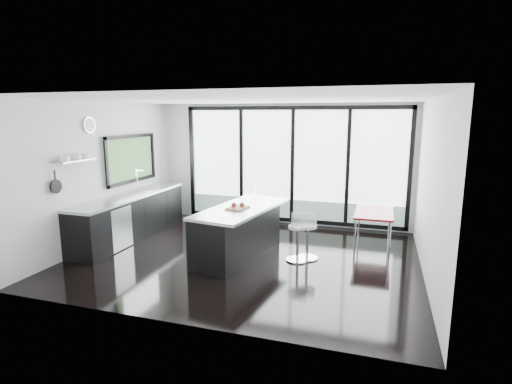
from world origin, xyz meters
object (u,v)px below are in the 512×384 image
(bar_stool_near, at_px, (298,243))
(red_table, at_px, (373,228))
(bar_stool_far, at_px, (307,242))
(island, at_px, (238,230))

(bar_stool_near, relative_size, red_table, 0.51)
(red_table, bearing_deg, bar_stool_far, -132.59)
(bar_stool_near, relative_size, bar_stool_far, 1.02)
(bar_stool_far, height_order, red_table, red_table)
(bar_stool_far, bearing_deg, red_table, 41.02)
(island, xyz_separation_m, red_table, (2.34, 1.36, -0.13))
(bar_stool_near, xyz_separation_m, red_table, (1.24, 1.34, 0.02))
(bar_stool_near, xyz_separation_m, bar_stool_far, (0.14, 0.15, -0.01))
(red_table, bearing_deg, island, -149.80)
(island, relative_size, bar_stool_near, 3.66)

